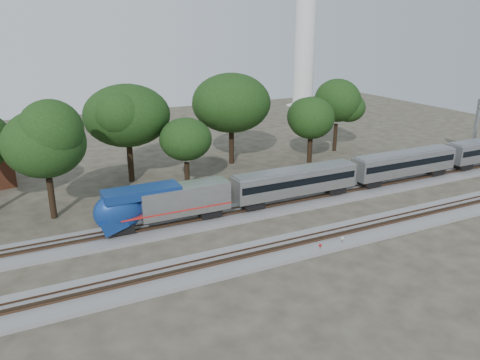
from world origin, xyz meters
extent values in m
plane|color=#383328|center=(0.00, 0.00, 0.00)|extent=(160.00, 160.00, 0.00)
cube|color=slate|center=(0.00, 6.00, 0.20)|extent=(160.00, 5.00, 0.40)
cube|color=brown|center=(0.00, 5.28, 0.66)|extent=(160.00, 0.08, 0.15)
cube|color=brown|center=(0.00, 6.72, 0.66)|extent=(160.00, 0.08, 0.15)
cube|color=slate|center=(0.00, -4.00, 0.20)|extent=(160.00, 5.00, 0.40)
cube|color=brown|center=(0.00, -4.72, 0.66)|extent=(160.00, 0.08, 0.15)
cube|color=brown|center=(0.00, -3.28, 0.66)|extent=(160.00, 0.08, 0.15)
cube|color=silver|center=(-6.49, 6.00, 3.10)|extent=(9.85, 2.79, 3.07)
ellipsoid|color=navy|center=(-13.55, 6.00, 2.87)|extent=(5.02, 2.90, 4.27)
cube|color=navy|center=(-11.04, 6.00, 4.54)|extent=(7.90, 2.73, 0.93)
cube|color=black|center=(-13.09, 6.00, 3.80)|extent=(0.41, 2.14, 1.22)
cube|color=#AE1F1A|center=(-7.61, 6.00, 2.31)|extent=(12.08, 2.83, 0.17)
cube|color=black|center=(-13.41, 6.00, 1.15)|extent=(2.42, 2.04, 0.84)
cube|color=black|center=(-3.66, 6.00, 1.15)|extent=(2.42, 2.04, 0.84)
cube|color=silver|center=(7.60, 6.00, 2.96)|extent=(16.17, 2.79, 2.79)
cube|color=black|center=(7.60, 6.00, 3.24)|extent=(15.61, 2.84, 0.84)
cube|color=gray|center=(7.60, 6.00, 4.40)|extent=(15.79, 2.23, 0.33)
cube|color=black|center=(1.74, 6.00, 1.15)|extent=(2.42, 2.04, 0.84)
cube|color=black|center=(13.45, 6.00, 1.15)|extent=(2.42, 2.04, 0.84)
cube|color=silver|center=(25.12, 6.00, 2.96)|extent=(16.17, 2.79, 2.79)
cube|color=black|center=(25.12, 6.00, 3.24)|extent=(15.61, 2.84, 0.84)
cube|color=gray|center=(25.12, 6.00, 4.40)|extent=(15.79, 2.23, 0.33)
cube|color=black|center=(19.27, 6.00, 1.15)|extent=(2.42, 2.04, 0.84)
cube|color=black|center=(30.97, 6.00, 1.15)|extent=(2.42, 2.04, 0.84)
cube|color=black|center=(36.79, 6.00, 1.15)|extent=(2.42, 2.04, 0.84)
cylinder|color=#512D19|center=(2.92, -5.91, 0.41)|extent=(0.05, 0.05, 0.82)
cylinder|color=#A50B14|center=(2.92, -5.91, 0.78)|extent=(0.28, 0.13, 0.29)
cylinder|color=#512D19|center=(5.67, -5.76, 0.46)|extent=(0.06, 0.06, 0.93)
cylinder|color=silver|center=(5.67, -5.76, 0.88)|extent=(0.33, 0.06, 0.33)
cube|color=#512D19|center=(5.70, -6.03, 0.15)|extent=(0.55, 0.40, 0.30)
cylinder|color=silver|center=(34.67, 45.61, 14.91)|extent=(4.26, 4.26, 29.82)
cone|color=silver|center=(34.67, 45.61, 2.13)|extent=(6.82, 6.82, 4.26)
cube|color=gray|center=(43.57, 9.84, 4.93)|extent=(0.38, 0.38, 9.86)
cylinder|color=black|center=(-19.16, 14.49, 2.34)|extent=(0.70, 0.70, 4.68)
ellipsoid|color=black|center=(-19.16, 14.49, 8.68)|extent=(8.82, 8.82, 7.49)
cylinder|color=black|center=(-8.04, 23.59, 2.50)|extent=(0.70, 0.70, 5.01)
ellipsoid|color=black|center=(-8.04, 23.59, 9.30)|extent=(9.44, 9.44, 8.02)
cylinder|color=black|center=(-2.21, 16.93, 1.84)|extent=(0.70, 0.70, 3.68)
ellipsoid|color=black|center=(-2.21, 16.93, 6.84)|extent=(6.94, 6.94, 5.90)
cylinder|color=black|center=(8.31, 25.49, 2.57)|extent=(0.70, 0.70, 5.14)
ellipsoid|color=black|center=(8.31, 25.49, 9.55)|extent=(9.70, 9.70, 8.24)
cylinder|color=black|center=(19.65, 20.53, 1.92)|extent=(0.70, 0.70, 3.83)
ellipsoid|color=black|center=(19.65, 20.53, 7.12)|extent=(7.23, 7.23, 6.14)
cylinder|color=black|center=(27.63, 24.57, 2.35)|extent=(0.70, 0.70, 4.69)
ellipsoid|color=black|center=(27.63, 24.57, 8.72)|extent=(8.85, 8.85, 7.52)
camera|label=1|loc=(-21.85, -38.82, 20.91)|focal=35.00mm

